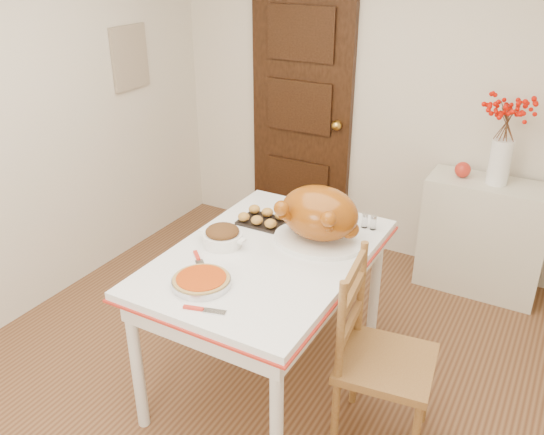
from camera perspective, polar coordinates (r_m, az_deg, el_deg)
The scene contains 17 objects.
floor at distance 3.28m, azimuth -2.21°, elevation -17.82°, with size 3.50×4.00×0.00m, color #532F1A.
wall_back at distance 4.32m, azimuth 11.71°, elevation 11.81°, with size 3.50×0.00×2.50m, color beige.
door_back at distance 4.60m, azimuth 2.95°, elevation 10.32°, with size 0.85×0.06×2.06m, color black.
photo_board at distance 4.45m, azimuth -14.04°, elevation 15.29°, with size 0.03×0.35×0.45m, color #BAB193.
sideboard at distance 4.24m, azimuth 20.33°, elevation -1.81°, with size 0.82×0.36×0.82m, color beige.
kitchen_table at distance 3.15m, azimuth -0.45°, elevation -10.13°, with size 0.95×1.38×0.83m, color white, non-canonical shape.
chair_oak at distance 2.81m, azimuth 11.45°, elevation -13.71°, with size 0.44×0.44×0.99m, color olive, non-canonical shape.
berry_vase at distance 3.97m, azimuth 22.22°, elevation 7.36°, with size 0.32×0.32×0.62m, color white, non-canonical shape.
apple at distance 4.08m, azimuth 18.55°, elevation 4.56°, with size 0.11×0.11×0.11m, color red.
turkey_platter at distance 2.96m, azimuth 4.74°, elevation 0.14°, with size 0.49×0.39×0.31m, color #904208, non-canonical shape.
pumpkin_pie at distance 2.66m, azimuth -7.09°, elevation -6.23°, with size 0.28×0.28×0.06m, color #A93408.
stuffing_dish at distance 2.99m, azimuth -4.97°, elevation -1.85°, with size 0.26×0.21×0.10m, color #4B2B0F, non-canonical shape.
rolls_tray at distance 3.21m, azimuth -0.98°, elevation 0.01°, with size 0.25×0.19×0.07m, color #B37738, non-canonical shape.
pie_server at distance 2.50m, azimuth -6.79°, elevation -9.14°, with size 0.19×0.06×0.01m, color silver, non-canonical shape.
carving_knife at distance 2.84m, azimuth -7.22°, elevation -4.53°, with size 0.25×0.06×0.01m, color silver, non-canonical shape.
drinking_glass at distance 3.32m, azimuth 5.84°, elevation 1.32°, with size 0.07×0.07×0.12m, color white.
shaker_pair at distance 3.19m, azimuth 9.68°, elevation -0.41°, with size 0.08×0.03×0.08m, color white, non-canonical shape.
Camera 1 is at (1.26, -2.00, 2.27)m, focal length 37.61 mm.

